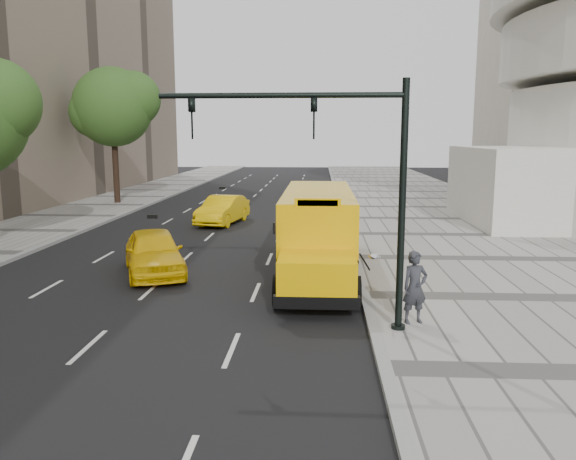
# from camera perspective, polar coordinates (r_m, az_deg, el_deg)

# --- Properties ---
(ground) EXTENTS (140.00, 140.00, 0.00)m
(ground) POSITION_cam_1_polar(r_m,az_deg,el_deg) (23.60, -7.96, -2.87)
(ground) COLOR black
(ground) RESTS_ON ground
(sidewalk_museum) EXTENTS (12.00, 140.00, 0.15)m
(sidewalk_museum) POSITION_cam_1_polar(r_m,az_deg,el_deg) (24.31, 21.04, -2.88)
(sidewalk_museum) COLOR #9A9792
(sidewalk_museum) RESTS_ON ground
(curb_museum) EXTENTS (0.30, 140.00, 0.15)m
(curb_museum) POSITION_cam_1_polar(r_m,az_deg,el_deg) (23.19, 6.76, -2.88)
(curb_museum) COLOR gray
(curb_museum) RESTS_ON ground
(curb_far) EXTENTS (0.30, 140.00, 0.15)m
(curb_far) POSITION_cam_1_polar(r_m,az_deg,el_deg) (26.33, -25.32, -2.25)
(curb_far) COLOR gray
(curb_far) RESTS_ON ground
(tree_c) EXTENTS (6.41, 5.70, 9.96)m
(tree_c) POSITION_cam_1_polar(r_m,az_deg,el_deg) (43.45, -17.25, 11.91)
(tree_c) COLOR black
(tree_c) RESTS_ON ground
(school_bus) EXTENTS (2.96, 11.56, 3.19)m
(school_bus) POSITION_cam_1_polar(r_m,az_deg,el_deg) (21.11, 3.06, 0.62)
(school_bus) COLOR #F6B501
(school_bus) RESTS_ON ground
(taxi_near) EXTENTS (3.59, 5.26, 1.66)m
(taxi_near) POSITION_cam_1_polar(r_m,az_deg,el_deg) (21.16, -13.48, -2.18)
(taxi_near) COLOR yellow
(taxi_near) RESTS_ON ground
(taxi_far) EXTENTS (2.60, 5.15, 1.62)m
(taxi_far) POSITION_cam_1_polar(r_m,az_deg,el_deg) (32.66, -6.65, 2.04)
(taxi_far) COLOR yellow
(taxi_far) RESTS_ON ground
(pedestrian) EXTENTS (0.82, 0.67, 1.93)m
(pedestrian) POSITION_cam_1_polar(r_m,az_deg,el_deg) (15.13, 12.77, -5.70)
(pedestrian) COLOR #2C2E34
(pedestrian) RESTS_ON sidewalk_museum
(traffic_signal) EXTENTS (6.18, 0.36, 6.40)m
(traffic_signal) POSITION_cam_1_polar(r_m,az_deg,el_deg) (13.96, 5.87, 5.64)
(traffic_signal) COLOR black
(traffic_signal) RESTS_ON ground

